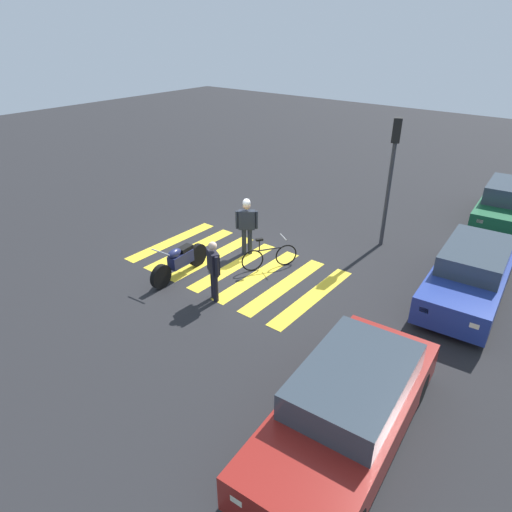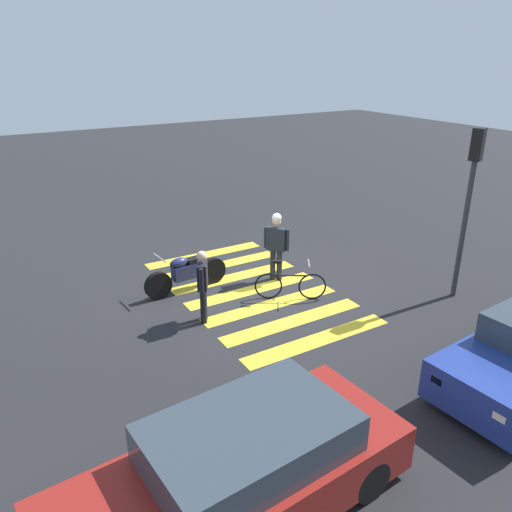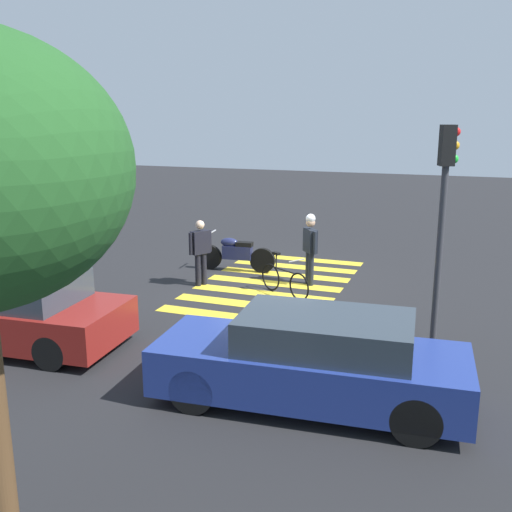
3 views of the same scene
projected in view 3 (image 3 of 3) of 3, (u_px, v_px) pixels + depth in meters
name	position (u px, v px, depth m)	size (l,w,h in m)	color
ground_plane	(274.00, 283.00, 14.80)	(60.00, 60.00, 0.00)	#232326
police_motorcycle	(236.00, 254.00, 15.90)	(2.19, 0.62, 1.06)	black
leaning_bicycle	(284.00, 280.00, 13.74)	(1.45, 0.95, 0.99)	black
officer_on_foot	(200.00, 249.00, 14.44)	(0.41, 0.59, 1.64)	black
officer_by_motorcycle	(310.00, 244.00, 14.47)	(0.45, 0.56, 1.80)	#1E232D
crosswalk_stripes	(274.00, 283.00, 14.80)	(3.49, 5.85, 0.01)	yellow
car_blue_hatchback	(313.00, 361.00, 8.49)	(4.63, 1.99, 1.38)	black
car_maroon_wagon	(4.00, 310.00, 10.80)	(4.78, 2.15, 1.36)	black
traffic_light_pole	(444.00, 200.00, 10.29)	(0.36, 0.31, 3.98)	#38383D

